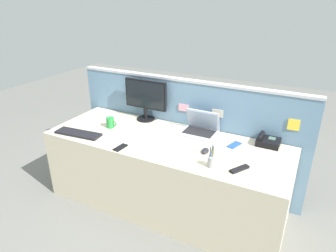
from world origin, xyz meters
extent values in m
plane|color=slate|center=(0.00, 0.00, 0.00)|extent=(10.00, 10.00, 0.00)
cube|color=beige|center=(0.00, 0.00, 0.35)|extent=(2.25, 0.81, 0.71)
cube|color=#6084A3|center=(0.00, 0.45, 0.58)|extent=(2.47, 0.06, 1.15)
cube|color=#B7BAC1|center=(0.00, 0.45, 1.16)|extent=(2.47, 0.07, 0.02)
cube|color=#66ADD1|center=(-0.56, 0.41, 0.92)|extent=(0.09, 0.01, 0.08)
cube|color=pink|center=(-0.01, 0.41, 0.89)|extent=(0.11, 0.01, 0.07)
cube|color=beige|center=(0.35, 0.41, 0.89)|extent=(0.11, 0.01, 0.08)
cube|color=yellow|center=(1.03, 0.41, 0.91)|extent=(0.10, 0.01, 0.10)
cylinder|color=black|center=(-0.42, 0.34, 0.72)|extent=(0.19, 0.19, 0.02)
cylinder|color=black|center=(-0.42, 0.34, 0.79)|extent=(0.04, 0.04, 0.12)
cube|color=black|center=(-0.42, 0.35, 0.99)|extent=(0.47, 0.03, 0.30)
cube|color=black|center=(-0.42, 0.34, 0.99)|extent=(0.44, 0.01, 0.27)
cube|color=#B2B5BC|center=(0.22, 0.25, 0.72)|extent=(0.32, 0.25, 0.02)
cube|color=black|center=(0.22, 0.26, 0.73)|extent=(0.28, 0.18, 0.00)
cube|color=#B2B5BC|center=(0.22, 0.35, 0.83)|extent=(0.32, 0.07, 0.20)
cube|color=#9EB2D1|center=(0.22, 0.34, 0.83)|extent=(0.30, 0.06, 0.18)
cube|color=black|center=(0.85, 0.33, 0.74)|extent=(0.20, 0.17, 0.06)
cube|color=#4C6B5B|center=(0.88, 0.35, 0.77)|extent=(0.06, 0.06, 0.01)
cylinder|color=black|center=(0.79, 0.33, 0.79)|extent=(0.04, 0.16, 0.04)
cube|color=black|center=(-0.79, -0.28, 0.72)|extent=(0.47, 0.18, 0.02)
ellipsoid|color=#232328|center=(0.41, -0.06, 0.73)|extent=(0.07, 0.11, 0.03)
cylinder|color=#99999E|center=(0.53, -0.25, 0.75)|extent=(0.06, 0.06, 0.09)
cylinder|color=#238438|center=(0.54, -0.26, 0.82)|extent=(0.01, 0.01, 0.14)
cylinder|color=black|center=(0.52, -0.26, 0.82)|extent=(0.02, 0.02, 0.14)
cylinder|color=blue|center=(0.52, -0.24, 0.82)|extent=(0.02, 0.02, 0.15)
cylinder|color=red|center=(0.54, -0.24, 0.82)|extent=(0.01, 0.02, 0.14)
cube|color=black|center=(-0.28, -0.32, 0.71)|extent=(0.08, 0.15, 0.01)
cube|color=blue|center=(0.59, 0.18, 0.71)|extent=(0.11, 0.16, 0.01)
cube|color=black|center=(0.74, -0.20, 0.72)|extent=(0.13, 0.17, 0.02)
cylinder|color=#238438|center=(-0.62, 0.00, 0.76)|extent=(0.08, 0.08, 0.10)
torus|color=#238438|center=(-0.57, 0.00, 0.76)|extent=(0.05, 0.01, 0.05)
camera|label=1|loc=(1.15, -2.19, 1.94)|focal=32.16mm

